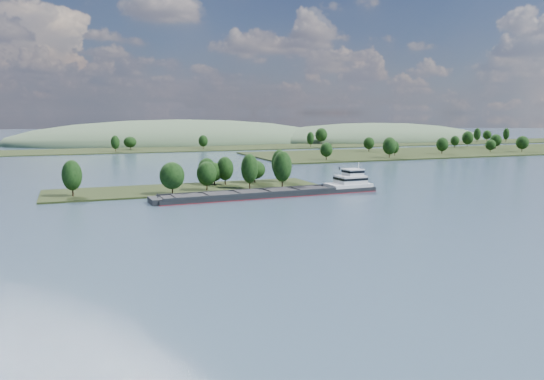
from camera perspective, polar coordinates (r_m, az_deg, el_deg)
name	(u,v)px	position (r m, az deg, el deg)	size (l,w,h in m)	color
ground	(234,220)	(140.37, -4.14, -3.28)	(1800.00, 1800.00, 0.00)	#3C5168
tree_island	(206,179)	(197.46, -7.15, 1.23)	(100.00, 31.88, 14.88)	black
right_bank	(466,150)	(413.52, 20.13, 4.02)	(320.00, 90.00, 14.46)	black
back_shoreline	(137,149)	(415.34, -14.29, 4.25)	(900.00, 60.00, 15.71)	black
hill_east	(375,140)	(567.94, 11.00, 5.30)	(260.00, 140.00, 36.00)	#435B3F
hill_west	(179,142)	(522.08, -9.93, 5.07)	(320.00, 160.00, 44.00)	#435B3F
cargo_barge	(284,191)	(182.64, 1.35, -0.13)	(80.87, 13.61, 10.89)	black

